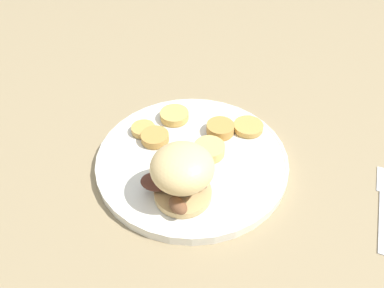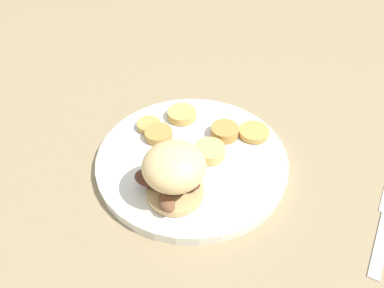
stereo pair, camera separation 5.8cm
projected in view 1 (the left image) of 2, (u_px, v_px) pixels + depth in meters
name	position (u px, v px, depth m)	size (l,w,h in m)	color
ground_plane	(192.00, 163.00, 0.61)	(4.00, 4.00, 0.00)	#937F5B
dinner_plate	(192.00, 159.00, 0.61)	(0.31, 0.31, 0.02)	white
sandwich	(181.00, 174.00, 0.51)	(0.09, 0.10, 0.09)	tan
potato_round_0	(220.00, 128.00, 0.64)	(0.05, 0.05, 0.02)	#BC8942
potato_round_1	(209.00, 149.00, 0.60)	(0.05, 0.05, 0.02)	#DBB766
potato_round_2	(143.00, 129.00, 0.64)	(0.04, 0.04, 0.01)	tan
potato_round_3	(155.00, 137.00, 0.62)	(0.05, 0.05, 0.01)	#BC8942
potato_round_4	(174.00, 115.00, 0.67)	(0.05, 0.05, 0.01)	tan
potato_round_5	(248.00, 127.00, 0.65)	(0.05, 0.05, 0.01)	tan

